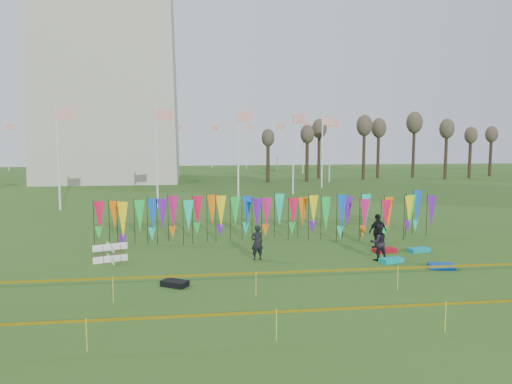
{
  "coord_description": "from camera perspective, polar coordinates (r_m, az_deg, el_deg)",
  "views": [
    {
      "loc": [
        -4.25,
        -19.23,
        5.5
      ],
      "look_at": [
        -0.84,
        6.0,
        2.72
      ],
      "focal_mm": 35.0,
      "sensor_mm": 36.0,
      "label": 1
    }
  ],
  "objects": [
    {
      "name": "person_mid",
      "position": [
        23.19,
        13.82,
        -5.6
      ],
      "size": [
        0.85,
        0.58,
        1.64
      ],
      "primitive_type": "imported",
      "rotation": [
        0.0,
        0.0,
        3.26
      ],
      "color": "black",
      "rests_on": "ground"
    },
    {
      "name": "caution_tape_near",
      "position": [
        17.84,
        5.71,
        -9.15
      ],
      "size": [
        26.0,
        0.02,
        0.9
      ],
      "color": "#DEB104",
      "rests_on": "ground"
    },
    {
      "name": "kite_bag_black",
      "position": [
        19.07,
        -9.26,
        -10.27
      ],
      "size": [
        1.1,
        0.98,
        0.22
      ],
      "primitive_type": "cube",
      "rotation": [
        0.0,
        0.0,
        -0.57
      ],
      "color": "black",
      "rests_on": "ground"
    },
    {
      "name": "kite_bag_teal",
      "position": [
        25.47,
        18.12,
        -6.32
      ],
      "size": [
        1.14,
        0.74,
        0.2
      ],
      "primitive_type": "cube",
      "rotation": [
        0.0,
        0.0,
        0.24
      ],
      "color": "#0B99A3",
      "rests_on": "ground"
    },
    {
      "name": "banner_row",
      "position": [
        26.52,
        2.23,
        -2.41
      ],
      "size": [
        18.64,
        0.64,
        2.4
      ],
      "color": "black",
      "rests_on": "ground"
    },
    {
      "name": "kite_bag_turquoise",
      "position": [
        23.05,
        15.21,
        -7.53
      ],
      "size": [
        1.14,
        0.83,
        0.21
      ],
      "primitive_type": "cube",
      "rotation": [
        0.0,
        0.0,
        0.35
      ],
      "color": "#0BAAA4",
      "rests_on": "ground"
    },
    {
      "name": "person_left",
      "position": [
        22.57,
        0.11,
        -5.8
      ],
      "size": [
        0.67,
        0.56,
        1.59
      ],
      "primitive_type": "imported",
      "rotation": [
        0.0,
        0.0,
        3.41
      ],
      "color": "black",
      "rests_on": "ground"
    },
    {
      "name": "kite_bag_red",
      "position": [
        24.96,
        14.49,
        -6.47
      ],
      "size": [
        1.14,
        0.65,
        0.2
      ],
      "primitive_type": "cube",
      "rotation": [
        0.0,
        0.0,
        0.15
      ],
      "color": "#B80C1B",
      "rests_on": "ground"
    },
    {
      "name": "caution_tape_far",
      "position": [
        14.26,
        9.43,
        -13.2
      ],
      "size": [
        26.0,
        0.02,
        0.9
      ],
      "color": "#DEB104",
      "rests_on": "ground"
    },
    {
      "name": "flagpole_ring",
      "position": [
        67.95,
        -16.0,
        4.73
      ],
      "size": [
        57.4,
        56.16,
        8.0
      ],
      "color": "silver",
      "rests_on": "ground"
    },
    {
      "name": "box_kite",
      "position": [
        23.09,
        -16.3,
        -6.71
      ],
      "size": [
        0.77,
        0.77,
        0.86
      ],
      "rotation": [
        0.0,
        0.0,
        0.37
      ],
      "color": "#B50D29",
      "rests_on": "ground"
    },
    {
      "name": "person_right",
      "position": [
        25.56,
        13.74,
        -4.38
      ],
      "size": [
        1.14,
        0.85,
        1.74
      ],
      "primitive_type": "imported",
      "rotation": [
        0.0,
        0.0,
        3.43
      ],
      "color": "black",
      "rests_on": "ground"
    },
    {
      "name": "kite_bag_blue",
      "position": [
        22.61,
        20.41,
        -7.96
      ],
      "size": [
        1.17,
        0.82,
        0.22
      ],
      "primitive_type": "cube",
      "rotation": [
        0.0,
        0.0,
        -0.28
      ],
      "color": "#0A3EA5",
      "rests_on": "ground"
    },
    {
      "name": "ground",
      "position": [
        20.45,
        4.65,
        -9.39
      ],
      "size": [
        160.0,
        160.0,
        0.0
      ],
      "primitive_type": "plane",
      "color": "#294D15",
      "rests_on": "ground"
    },
    {
      "name": "tree_line",
      "position": [
        72.89,
        22.27,
        6.3
      ],
      "size": [
        53.92,
        1.92,
        7.84
      ],
      "color": "#3D2F1E",
      "rests_on": "ground"
    }
  ]
}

